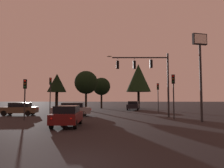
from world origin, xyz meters
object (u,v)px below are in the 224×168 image
Objects in this scene: traffic_signal_mast_arm at (148,71)px; tree_center_horizon at (101,87)px; traffic_light_corner_left at (25,91)px; traffic_light_far_side at (173,88)px; car_nearside_lane at (67,116)px; car_far_lane at (133,105)px; tree_behind_sign at (57,83)px; tree_right_cluster at (138,78)px; car_crossing_right at (19,109)px; traffic_light_median at (50,88)px; traffic_light_corner_right at (158,92)px; car_crossing_left at (72,109)px; store_sign_illuminated at (200,58)px; tree_left_far at (86,83)px.

traffic_signal_mast_arm is 1.15× the size of tree_center_horizon.
tree_center_horizon reaches higher than traffic_light_corner_left.
car_nearside_lane is at bearing -150.48° from traffic_light_far_side.
tree_behind_sign reaches higher than car_far_lane.
car_nearside_lane is 0.47× the size of tree_right_cluster.
car_far_lane is at bearing 38.47° from car_crossing_right.
traffic_signal_mast_arm is 1.49× the size of traffic_light_median.
tree_right_cluster is at bearing 93.27° from traffic_light_far_side.
tree_right_cluster reaches higher than traffic_light_far_side.
traffic_light_corner_right reaches higher than car_crossing_right.
traffic_light_corner_right reaches higher than car_far_lane.
traffic_light_far_side is at bearing -67.48° from tree_center_horizon.
traffic_light_median is (0.12, 7.18, 0.57)m from traffic_light_corner_left.
traffic_light_far_side reaches higher than car_crossing_left.
traffic_light_median reaches higher than traffic_light_corner_left.
traffic_signal_mast_arm reaches higher than traffic_light_corner_left.
traffic_light_corner_left is at bearing -129.55° from car_crossing_left.
traffic_signal_mast_arm is at bearing 15.30° from traffic_light_corner_left.
traffic_light_median reaches higher than traffic_light_far_side.
tree_left_far is at bearing 127.07° from store_sign_illuminated.
traffic_light_far_side is 18.35m from tree_left_far.
car_crossing_left is 14.74m from car_far_lane.
traffic_signal_mast_arm is at bearing -6.51° from car_crossing_right.
traffic_light_corner_left is 0.89× the size of car_crossing_right.
tree_center_horizon is at bearing 125.93° from traffic_light_corner_right.
traffic_light_corner_right is at bearing 25.95° from car_crossing_left.
traffic_light_corner_right is 0.67× the size of tree_center_horizon.
store_sign_illuminated is 23.91m from tree_right_cluster.
tree_behind_sign is (-0.85, 5.82, 1.07)m from traffic_light_median.
traffic_light_corner_right is at bearing 9.78° from traffic_light_median.
traffic_light_corner_right is 0.46× the size of tree_right_cluster.
traffic_light_far_side is 3.81m from store_sign_illuminated.
car_crossing_left is (-10.99, -5.35, -2.15)m from traffic_light_corner_right.
traffic_light_corner_right reaches higher than car_nearside_lane.
traffic_light_corner_left is 0.65× the size of tree_behind_sign.
traffic_light_corner_left is 0.84× the size of car_crossing_left.
car_far_lane is 0.78× the size of tree_center_horizon.
traffic_light_corner_left reaches higher than car_crossing_left.
tree_center_horizon is 0.69× the size of tree_right_cluster.
traffic_signal_mast_arm is 15.11m from tree_left_far.
car_far_lane is 8.70m from tree_center_horizon.
car_far_lane is (11.63, 16.67, -1.96)m from traffic_light_corner_left.
traffic_light_far_side is 11.56m from car_crossing_left.
tree_left_far is at bearing 31.96° from tree_behind_sign.
traffic_light_median is 15.56m from traffic_light_far_side.
tree_behind_sign is at bearing 93.22° from traffic_light_corner_left.
traffic_light_corner_right reaches higher than traffic_light_corner_left.
traffic_signal_mast_arm reaches higher than tree_left_far.
traffic_light_corner_left is 20.42m from car_far_lane.
store_sign_illuminated is 0.87× the size of tree_right_cluster.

